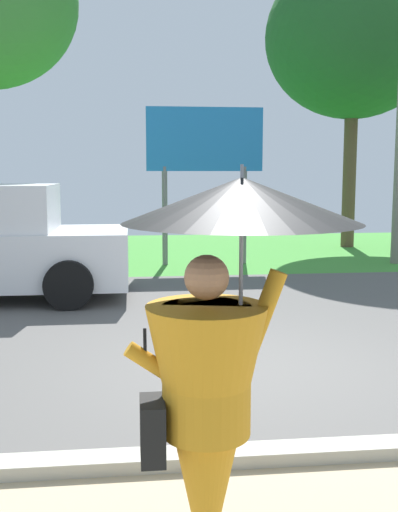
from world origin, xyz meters
The scene contains 4 objects.
ground_plane centered at (0.00, 2.95, -0.05)m, with size 40.00×22.00×0.20m.
monk_pedestrian centered at (-0.83, -3.26, 1.17)m, with size 1.16×1.16×2.13m.
roadside_billboard centered at (0.42, 7.56, 2.55)m, with size 2.60×0.12×3.50m.
tree_left_far centered at (4.79, 10.34, 5.65)m, with size 4.76×4.76×7.83m.
Camera 1 is at (-1.25, -6.15, 2.10)m, focal length 43.00 mm.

